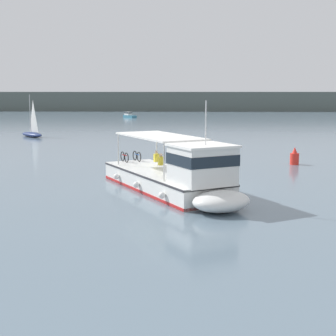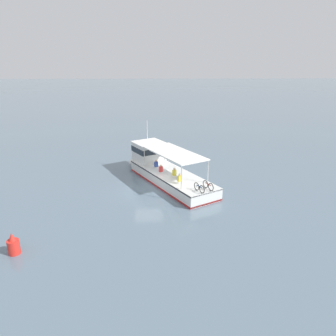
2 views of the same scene
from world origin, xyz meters
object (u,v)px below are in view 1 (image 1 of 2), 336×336
Objects in this scene: sailboat_far_right at (32,133)px; channel_buoy at (294,157)px; ferry_main at (176,177)px; motorboat_off_bow at (129,115)px.

channel_buoy is (28.44, -23.65, 0.03)m from sailboat_far_right.
channel_buoy is (9.18, 12.23, -0.45)m from ferry_main.
channel_buoy is (21.41, -71.97, 0.02)m from motorboat_off_bow.
ferry_main is 15.30m from channel_buoy.
motorboat_off_bow is at bearing 106.56° from channel_buoy.
ferry_main is at bearing -81.74° from motorboat_off_bow.
sailboat_far_right reaches higher than ferry_main.
sailboat_far_right is at bearing -98.28° from motorboat_off_bow.
sailboat_far_right is at bearing 140.25° from channel_buoy.
ferry_main is 2.33× the size of sailboat_far_right.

